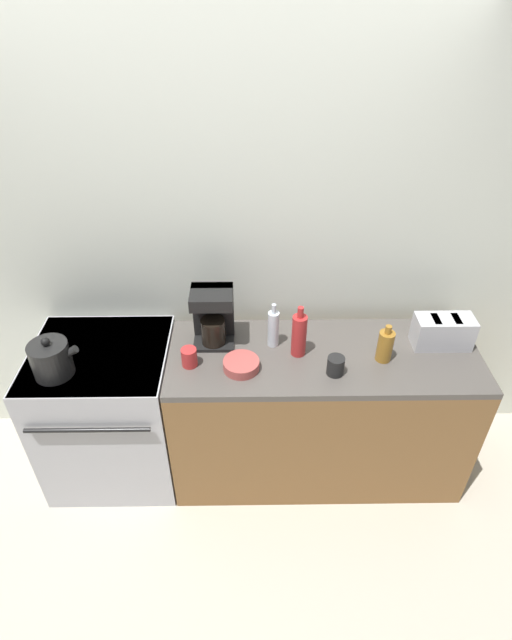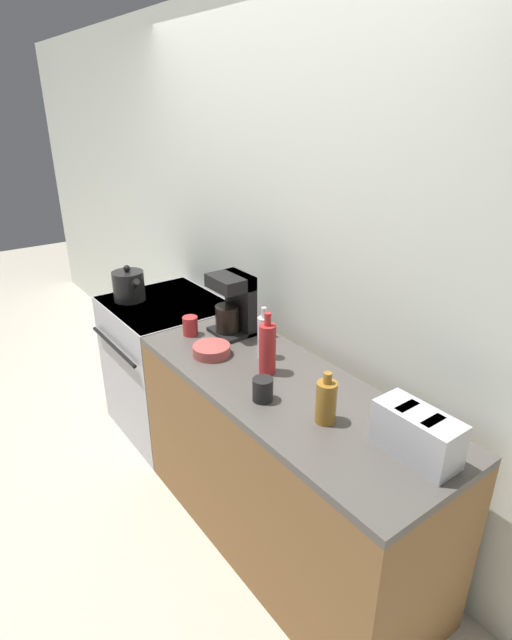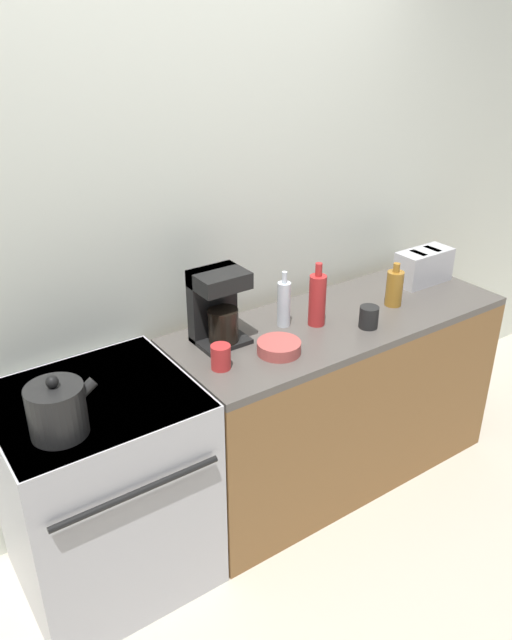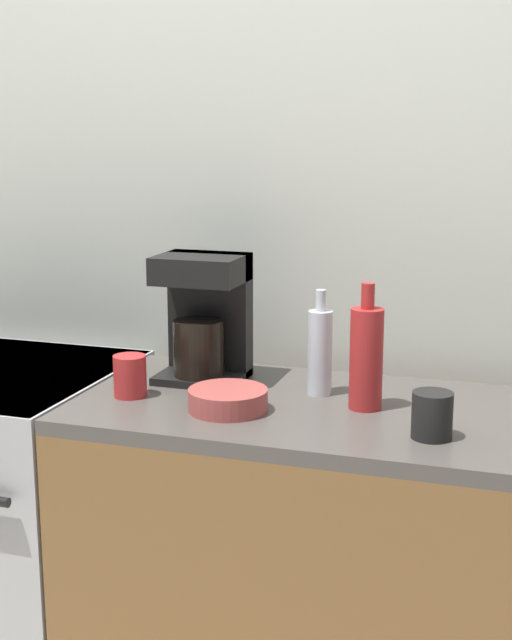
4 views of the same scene
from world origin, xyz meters
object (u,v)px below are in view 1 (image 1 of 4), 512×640
(kettle, at_px, (51,359))
(cup_black, at_px, (336,366))
(stove, at_px, (111,410))
(cup_red, at_px, (189,357))
(bottle_clear, at_px, (273,328))
(bottle_amber, at_px, (385,346))
(bowl, at_px, (241,365))
(bottle_red, at_px, (299,335))
(coffee_maker, at_px, (213,314))
(toaster, at_px, (443,332))

(kettle, relative_size, cup_black, 2.44)
(stove, height_order, cup_red, cup_red)
(kettle, distance_m, cup_red, 0.68)
(cup_red, bearing_deg, bottle_clear, 20.34)
(bottle_clear, relative_size, bottle_amber, 1.21)
(bottle_clear, xyz_separation_m, bottle_amber, (0.57, -0.13, -0.02))
(cup_black, xyz_separation_m, bowl, (-0.48, 0.04, -0.02))
(bottle_red, xyz_separation_m, cup_black, (0.17, -0.16, -0.07))
(bottle_clear, bearing_deg, bowl, -131.28)
(bottle_amber, distance_m, cup_red, 1.01)
(coffee_maker, relative_size, bottle_clear, 1.25)
(stove, distance_m, coffee_maker, 0.88)
(toaster, distance_m, bottle_red, 0.78)
(bottle_red, height_order, bottle_amber, bottle_red)
(coffee_maker, bearing_deg, bottle_clear, -8.06)
(kettle, height_order, cup_red, kettle)
(bottle_amber, bearing_deg, toaster, 18.88)
(stove, bearing_deg, bottle_red, -0.78)
(toaster, distance_m, bottle_clear, 0.91)
(bowl, bearing_deg, coffee_maker, 122.37)
(kettle, bearing_deg, toaster, 5.71)
(cup_red, relative_size, bowl, 0.55)
(bottle_clear, height_order, bottle_amber, bottle_clear)
(cup_red, bearing_deg, toaster, 6.24)
(bottle_amber, relative_size, bowl, 1.16)
(bottle_amber, bearing_deg, cup_black, -158.45)
(bottle_clear, bearing_deg, bottle_red, -30.75)
(stove, relative_size, bottle_amber, 4.15)
(bottle_clear, distance_m, bowl, 0.27)
(kettle, xyz_separation_m, coffee_maker, (0.79, 0.26, 0.08))
(toaster, bearing_deg, coffee_maker, 177.17)
(bottle_amber, bearing_deg, bottle_red, 173.23)
(toaster, relative_size, bowl, 1.65)
(kettle, bearing_deg, bowl, 1.40)
(bottle_clear, bearing_deg, cup_black, -37.69)
(coffee_maker, xyz_separation_m, bottle_clear, (0.32, -0.05, -0.06))
(toaster, height_order, bottle_amber, bottle_amber)
(cup_black, bearing_deg, stove, 172.12)
(stove, xyz_separation_m, bottle_amber, (1.52, -0.07, 0.53))
(bottle_red, bearing_deg, bottle_clear, 149.25)
(stove, bearing_deg, bowl, -9.67)
(coffee_maker, distance_m, bowl, 0.32)
(kettle, xyz_separation_m, bottle_amber, (1.69, 0.09, -0.00))
(bottle_red, distance_m, bowl, 0.34)
(coffee_maker, xyz_separation_m, cup_red, (-0.11, -0.21, -0.12))
(coffee_maker, relative_size, cup_red, 3.21)
(bottle_red, distance_m, bottle_amber, 0.45)
(kettle, relative_size, bottle_red, 0.82)
(coffee_maker, distance_m, bottle_amber, 0.92)
(bowl, bearing_deg, toaster, 9.44)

